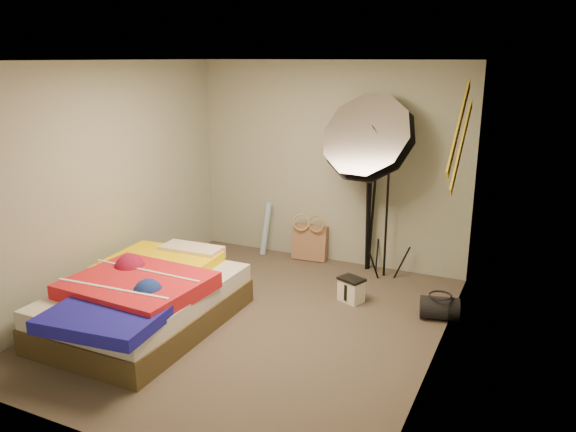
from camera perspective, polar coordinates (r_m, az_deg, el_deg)
The scene contains 15 objects.
floor at distance 5.66m, azimuth -3.57°, elevation -10.69°, with size 4.00×4.00×0.00m, color #4F433B.
ceiling at distance 5.07m, azimuth -4.07°, elevation 15.50°, with size 4.00×4.00×0.00m, color silver.
wall_back at distance 7.00m, azimuth 4.17°, elevation 5.29°, with size 3.50×3.50×0.00m, color gray.
wall_front at distance 3.69m, azimuth -19.05°, elevation -5.32°, with size 3.50×3.50×0.00m, color gray.
wall_left at distance 6.25m, azimuth -18.01°, elevation 3.27°, with size 4.00×4.00×0.00m, color gray.
wall_right at distance 4.66m, azimuth 15.38°, elevation -0.64°, with size 4.00×4.00×0.00m, color gray.
tote_bag at distance 7.24m, azimuth 2.25°, elevation -2.70°, with size 0.45×0.13×0.45m, color #9D7357.
wrapping_roll at distance 7.40m, azimuth -2.27°, elevation -1.29°, with size 0.08×0.08×0.70m, color #4B7ABF.
camera_case at distance 6.09m, azimuth 6.44°, elevation -7.54°, with size 0.24×0.17×0.24m, color white.
duffel_bag at distance 5.87m, azimuth 15.13°, elevation -9.01°, with size 0.23×0.23×0.38m, color black.
wall_stripe_upper at distance 5.11m, azimuth 16.96°, elevation 8.68°, with size 0.02×1.10×0.10m, color gold.
wall_stripe_lower at distance 5.38m, azimuth 17.20°, elevation 6.84°, with size 0.02×1.10×0.10m, color gold.
bed at distance 5.63m, azimuth -14.34°, elevation -8.18°, with size 1.41×2.12×0.56m.
photo_umbrella at distance 6.41m, azimuth 8.34°, elevation 7.59°, with size 1.39×1.08×2.27m.
camera_tripod at distance 6.82m, azimuth 8.26°, elevation 0.44°, with size 0.09×0.09×1.28m.
Camera 1 is at (2.47, -4.43, 2.53)m, focal length 35.00 mm.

